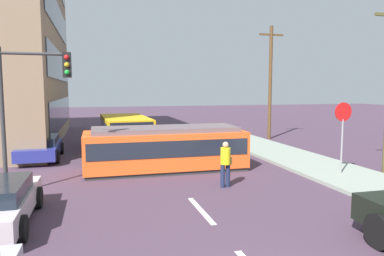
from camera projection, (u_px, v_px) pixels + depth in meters
The scene contains 11 objects.
ground_plane at pixel (172, 178), 14.46m from camera, with size 120.00×120.00×0.00m, color #483446.
lane_stripe_2 at pixel (201, 210), 10.63m from camera, with size 0.16×2.40×0.01m, color silver.
lane_stripe_3 at pixel (145, 148), 21.72m from camera, with size 0.16×2.40×0.01m, color silver.
lane_stripe_4 at pixel (134, 136), 27.48m from camera, with size 0.16×2.40×0.01m, color silver.
streetcar_tram at pixel (165, 148), 15.88m from camera, with size 6.97×2.61×1.90m.
city_bus at pixel (125, 130), 21.52m from camera, with size 2.73×5.97×1.91m.
pedestrian_crossing at pixel (226, 162), 13.04m from camera, with size 0.49×0.36×1.67m.
parked_sedan_far at pixel (40, 147), 18.22m from camera, with size 2.05×4.41×1.19m.
stop_sign at pixel (343, 123), 14.49m from camera, with size 0.76×0.07×2.88m.
traffic_light_mast at pixel (30, 93), 11.96m from camera, with size 2.27×0.33×4.91m.
utility_pole_mid at pixel (270, 81), 25.42m from camera, with size 1.80×0.24×7.90m.
Camera 1 is at (-2.99, -3.86, 3.56)m, focal length 33.84 mm.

